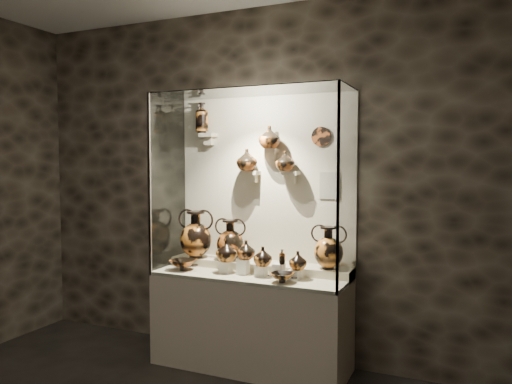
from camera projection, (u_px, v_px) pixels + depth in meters
wall_back at (265, 184)px, 4.58m from camera, size 5.00×0.02×3.20m
plinth at (251, 322)px, 4.36m from camera, size 1.70×0.60×0.80m
front_tier at (251, 275)px, 4.33m from camera, size 1.68×0.58×0.03m
rear_tier at (259, 267)px, 4.49m from camera, size 1.70×0.25×0.10m
back_panel at (265, 184)px, 4.57m from camera, size 1.70×0.03×1.60m
glass_front at (236, 187)px, 4.01m from camera, size 1.70×0.01×1.60m
glass_left at (168, 183)px, 4.62m from camera, size 0.01×0.60×1.60m
glass_right at (348, 187)px, 3.94m from camera, size 0.01×0.60×1.60m
glass_top at (251, 92)px, 4.23m from camera, size 1.70×0.60×0.01m
frame_post_left at (150, 185)px, 4.36m from camera, size 0.02×0.02×1.60m
frame_post_right at (338, 189)px, 3.68m from camera, size 0.02×0.02×1.60m
pedestal_a at (226, 267)px, 4.37m from camera, size 0.09×0.09×0.10m
pedestal_b at (243, 267)px, 4.30m from camera, size 0.09×0.09×0.13m
pedestal_c at (261, 271)px, 4.23m from camera, size 0.09×0.09×0.09m
pedestal_d at (279, 271)px, 4.17m from camera, size 0.09×0.09×0.12m
pedestal_e at (295, 275)px, 4.11m from camera, size 0.09×0.09×0.08m
bracket_ul at (208, 135)px, 4.70m from camera, size 0.14×0.12×0.04m
bracket_ca at (252, 173)px, 4.54m from camera, size 0.14×0.12×0.04m
bracket_cb at (272, 151)px, 4.44m from camera, size 0.10×0.12×0.04m
bracket_cc at (291, 173)px, 4.38m from camera, size 0.14×0.12×0.04m
amphora_left at (196, 234)px, 4.66m from camera, size 0.47×0.47×0.44m
amphora_mid at (230, 240)px, 4.55m from camera, size 0.38×0.38×0.37m
amphora_right at (328, 248)px, 4.19m from camera, size 0.37×0.37×0.36m
jug_a at (227, 251)px, 4.34m from camera, size 0.19×0.19×0.19m
jug_b at (246, 250)px, 4.30m from camera, size 0.20×0.20×0.16m
jug_c at (263, 256)px, 4.20m from camera, size 0.20×0.20×0.17m
jug_e at (298, 260)px, 4.11m from camera, size 0.18×0.18×0.15m
lekythos_small at (282, 256)px, 4.13m from camera, size 0.08×0.08×0.14m
kylix_left at (183, 264)px, 4.46m from camera, size 0.31×0.27×0.12m
kylix_right at (282, 277)px, 4.01m from camera, size 0.26×0.23×0.10m
lekythos_tall at (202, 116)px, 4.69m from camera, size 0.15×0.15×0.33m
ovoid_vase_a at (247, 160)px, 4.50m from camera, size 0.25×0.25×0.20m
ovoid_vase_b at (269, 137)px, 4.40m from camera, size 0.25×0.25×0.20m
ovoid_vase_c at (285, 161)px, 4.36m from camera, size 0.21×0.21×0.18m
wall_plate at (321, 137)px, 4.30m from camera, size 0.17×0.02×0.17m
info_placard at (329, 186)px, 4.30m from camera, size 0.18×0.01×0.23m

